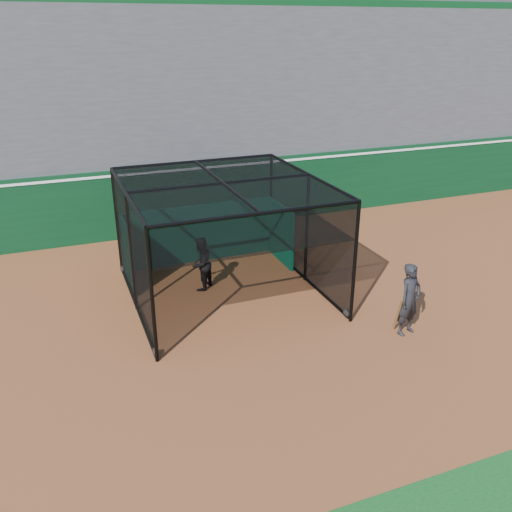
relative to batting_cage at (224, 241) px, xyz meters
name	(u,v)px	position (x,y,z in m)	size (l,w,h in m)	color
ground	(278,339)	(0.43, -2.86, -1.62)	(120.00, 120.00, 0.00)	brown
outfield_wall	(188,196)	(0.43, 5.64, -0.33)	(50.00, 0.50, 2.50)	#093217
grandstand	(161,96)	(0.43, 9.42, 2.85)	(50.00, 7.85, 8.95)	#4C4C4F
batting_cage	(224,241)	(0.00, 0.00, 0.00)	(5.15, 5.49, 3.25)	black
batter	(201,264)	(-0.55, 0.52, -0.83)	(0.77, 0.60, 1.58)	black
on_deck_player	(409,300)	(3.53, -3.71, -0.70)	(0.78, 0.62, 1.85)	black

